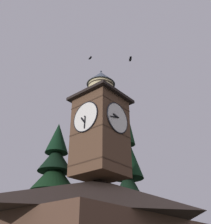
{
  "coord_description": "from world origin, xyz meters",
  "views": [
    {
      "loc": [
        13.34,
        12.24,
        1.92
      ],
      "look_at": [
        -1.49,
        -0.38,
        12.47
      ],
      "focal_mm": 43.09,
      "sensor_mm": 36.0,
      "label": 1
    }
  ],
  "objects_px": {
    "clock_tower": "(101,125)",
    "pine_tree_aside": "(129,201)",
    "flying_bird_low": "(130,59)",
    "pine_tree_behind": "(51,210)",
    "moon": "(3,203)",
    "flying_bird_high": "(90,58)"
  },
  "relations": [
    {
      "from": "pine_tree_behind",
      "to": "moon",
      "type": "relative_size",
      "value": 8.29
    },
    {
      "from": "flying_bird_high",
      "to": "moon",
      "type": "bearing_deg",
      "value": -107.29
    },
    {
      "from": "clock_tower",
      "to": "flying_bird_high",
      "type": "xyz_separation_m",
      "value": [
        -1.65,
        -3.08,
        9.67
      ]
    },
    {
      "from": "clock_tower",
      "to": "flying_bird_high",
      "type": "distance_m",
      "value": 10.29
    },
    {
      "from": "moon",
      "to": "flying_bird_high",
      "type": "relative_size",
      "value": 2.64
    },
    {
      "from": "pine_tree_aside",
      "to": "moon",
      "type": "height_order",
      "value": "pine_tree_aside"
    },
    {
      "from": "pine_tree_aside",
      "to": "moon",
      "type": "bearing_deg",
      "value": -96.86
    },
    {
      "from": "moon",
      "to": "flying_bird_low",
      "type": "distance_m",
      "value": 35.09
    },
    {
      "from": "moon",
      "to": "pine_tree_behind",
      "type": "bearing_deg",
      "value": 67.74
    },
    {
      "from": "clock_tower",
      "to": "flying_bird_low",
      "type": "distance_m",
      "value": 8.13
    },
    {
      "from": "pine_tree_aside",
      "to": "flying_bird_low",
      "type": "distance_m",
      "value": 13.7
    },
    {
      "from": "clock_tower",
      "to": "pine_tree_behind",
      "type": "xyz_separation_m",
      "value": [
        0.46,
        -4.72,
        -6.08
      ]
    },
    {
      "from": "flying_bird_low",
      "to": "clock_tower",
      "type": "bearing_deg",
      "value": -31.99
    },
    {
      "from": "moon",
      "to": "flying_bird_high",
      "type": "xyz_separation_m",
      "value": [
        8.83,
        28.38,
        10.86
      ]
    },
    {
      "from": "pine_tree_aside",
      "to": "flying_bird_high",
      "type": "xyz_separation_m",
      "value": [
        5.35,
        -0.58,
        14.39
      ]
    },
    {
      "from": "clock_tower",
      "to": "pine_tree_aside",
      "type": "relative_size",
      "value": 0.56
    },
    {
      "from": "pine_tree_behind",
      "to": "flying_bird_low",
      "type": "height_order",
      "value": "flying_bird_low"
    },
    {
      "from": "clock_tower",
      "to": "pine_tree_aside",
      "type": "bearing_deg",
      "value": -160.34
    },
    {
      "from": "pine_tree_aside",
      "to": "flying_bird_high",
      "type": "distance_m",
      "value": 15.36
    },
    {
      "from": "pine_tree_behind",
      "to": "moon",
      "type": "xyz_separation_m",
      "value": [
        -10.95,
        -26.74,
        4.89
      ]
    },
    {
      "from": "flying_bird_high",
      "to": "flying_bird_low",
      "type": "height_order",
      "value": "flying_bird_high"
    },
    {
      "from": "clock_tower",
      "to": "flying_bird_high",
      "type": "relative_size",
      "value": 16.75
    }
  ]
}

